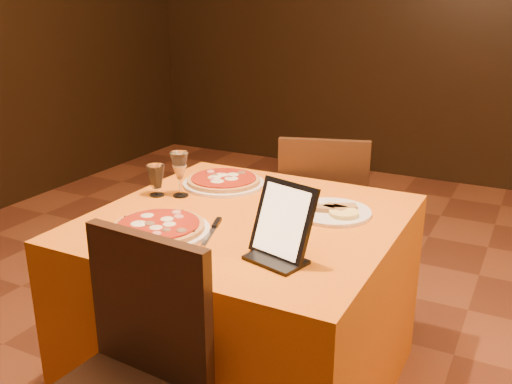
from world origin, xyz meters
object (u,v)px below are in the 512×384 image
at_px(pizza_near, 159,229).
at_px(pizza_far, 224,182).
at_px(chair_main_far, 324,217).
at_px(tablet, 283,220).
at_px(wine_glass, 180,174).
at_px(water_glass, 156,181).
at_px(main_table, 247,305).

distance_m(pizza_near, pizza_far, 0.57).
distance_m(chair_main_far, tablet, 1.18).
bearing_deg(chair_main_far, pizza_near, 62.76).
distance_m(chair_main_far, wine_glass, 0.92).
relative_size(water_glass, tablet, 0.53).
relative_size(pizza_near, tablet, 1.46).
xyz_separation_m(wine_glass, water_glass, (-0.09, -0.04, -0.03)).
height_order(main_table, pizza_far, pizza_far).
distance_m(pizza_far, water_glass, 0.31).
bearing_deg(main_table, wine_glass, 167.57).
bearing_deg(pizza_far, tablet, -45.15).
relative_size(main_table, water_glass, 8.46).
bearing_deg(pizza_far, pizza_near, -83.06).
height_order(main_table, pizza_near, pizza_near).
relative_size(main_table, chair_main_far, 1.21).
distance_m(chair_main_far, water_glass, 0.98).
distance_m(pizza_far, wine_glass, 0.24).
bearing_deg(water_glass, tablet, -22.03).
bearing_deg(pizza_far, wine_glass, -111.79).
relative_size(wine_glass, water_glass, 1.46).
height_order(pizza_far, tablet, tablet).
distance_m(main_table, pizza_far, 0.55).
height_order(wine_glass, tablet, tablet).
bearing_deg(water_glass, main_table, -4.78).
bearing_deg(main_table, chair_main_far, 90.00).
bearing_deg(chair_main_far, tablet, 86.55).
height_order(chair_main_far, water_glass, chair_main_far).
bearing_deg(water_glass, wine_glass, 23.94).
bearing_deg(tablet, water_glass, 173.23).
distance_m(main_table, chair_main_far, 0.83).
height_order(main_table, chair_main_far, chair_main_far).
relative_size(chair_main_far, pizza_near, 2.56).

